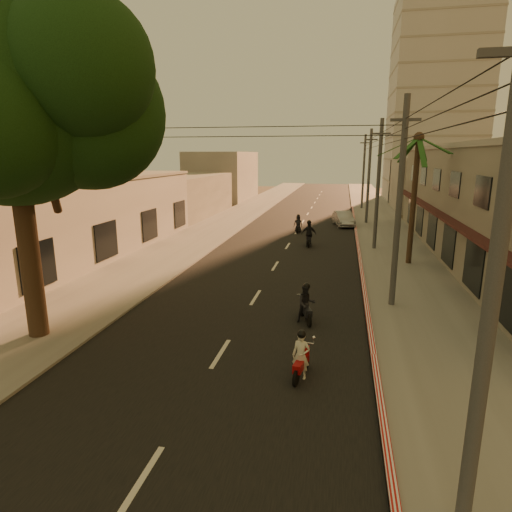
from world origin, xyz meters
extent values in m
plane|color=#383023|center=(0.00, 0.00, 0.00)|extent=(160.00, 160.00, 0.00)
cube|color=black|center=(0.00, 20.00, 0.01)|extent=(10.00, 140.00, 0.02)
cube|color=slate|center=(7.50, 20.00, 0.06)|extent=(5.00, 140.00, 0.12)
cube|color=slate|center=(-7.50, 20.00, 0.06)|extent=(5.00, 140.00, 0.12)
cube|color=#B21413|center=(5.10, 15.00, 0.10)|extent=(0.20, 60.00, 0.20)
cube|color=gray|center=(14.00, 18.00, 3.50)|extent=(8.00, 34.00, 7.00)
cube|color=#3E1A19|center=(9.70, 18.00, 3.10)|extent=(0.80, 34.00, 0.12)
cube|color=#9F9A90|center=(-14.00, 14.00, 2.50)|extent=(8.00, 24.00, 5.00)
cube|color=gray|center=(-14.00, 14.00, 5.10)|extent=(8.20, 24.20, 0.20)
cube|color=#B7B5B2|center=(16.00, 56.00, 14.00)|extent=(12.00, 12.00, 28.00)
cylinder|color=black|center=(-7.00, 2.00, 3.00)|extent=(0.70, 0.70, 6.00)
cylinder|color=black|center=(-6.20, 2.40, 6.00)|extent=(1.22, 2.17, 3.04)
sphere|color=black|center=(-7.00, 2.00, 8.50)|extent=(7.20, 7.20, 7.20)
sphere|color=black|center=(-4.80, 3.00, 8.00)|extent=(5.20, 5.20, 5.20)
sphere|color=black|center=(-4.00, 1.50, 9.20)|extent=(4.40, 4.40, 4.40)
sphere|color=black|center=(-5.80, 4.40, 9.60)|extent=(4.40, 4.40, 4.40)
cylinder|color=black|center=(8.00, 16.00, 3.80)|extent=(0.32, 0.32, 7.60)
sphere|color=black|center=(8.00, 16.00, 7.60)|extent=(0.60, 0.60, 0.60)
cylinder|color=#38383A|center=(6.20, -4.00, 4.50)|extent=(0.26, 0.26, 9.00)
cylinder|color=#38383A|center=(6.20, 8.00, 4.50)|extent=(0.26, 0.26, 9.00)
cube|color=#38383A|center=(6.20, 8.00, 8.00)|extent=(1.20, 0.12, 0.12)
cylinder|color=#38383A|center=(6.20, 20.00, 4.50)|extent=(0.26, 0.26, 9.00)
cube|color=#38383A|center=(6.20, 20.00, 8.00)|extent=(1.20, 0.12, 0.12)
cylinder|color=#38383A|center=(6.20, 32.00, 4.50)|extent=(0.26, 0.26, 9.00)
cube|color=#38383A|center=(6.20, 32.00, 8.00)|extent=(1.20, 0.12, 0.12)
cylinder|color=#38383A|center=(6.20, 44.00, 4.50)|extent=(0.26, 0.26, 9.00)
cube|color=#38383A|center=(6.20, 44.00, 8.00)|extent=(1.20, 0.12, 0.12)
cube|color=#9F9A90|center=(14.00, 45.00, 3.00)|extent=(8.00, 14.00, 6.00)
cube|color=#9F9A90|center=(-14.00, 34.00, 2.20)|extent=(8.00, 14.00, 4.40)
cube|color=#9F9A90|center=(-14.00, 52.00, 3.50)|extent=(8.00, 14.00, 7.00)
cylinder|color=black|center=(2.95, 1.54, 0.25)|extent=(0.18, 0.50, 0.50)
cylinder|color=black|center=(2.75, 0.45, 0.25)|extent=(0.18, 0.50, 0.50)
cube|color=maroon|center=(2.84, 0.93, 0.49)|extent=(0.42, 1.00, 0.27)
cube|color=maroon|center=(2.92, 1.36, 0.62)|extent=(0.28, 0.14, 0.53)
cylinder|color=silver|center=(2.94, 1.47, 0.93)|extent=(0.49, 0.13, 0.04)
imported|color=beige|center=(2.84, 0.93, 0.74)|extent=(0.67, 0.55, 1.49)
sphere|color=black|center=(2.84, 0.93, 1.44)|extent=(0.27, 0.27, 0.27)
sphere|color=silver|center=(2.69, 1.50, 1.15)|extent=(0.11, 0.11, 0.11)
sphere|color=silver|center=(3.18, 1.40, 1.15)|extent=(0.11, 0.11, 0.11)
cylinder|color=black|center=(2.39, 6.07, 0.26)|extent=(0.26, 0.53, 0.52)
cylinder|color=black|center=(2.77, 4.96, 0.26)|extent=(0.26, 0.53, 0.52)
cube|color=black|center=(2.60, 5.45, 0.51)|extent=(0.59, 1.06, 0.28)
cube|color=black|center=(2.45, 5.89, 0.66)|extent=(0.30, 0.18, 0.56)
cylinder|color=silver|center=(2.41, 5.99, 0.98)|extent=(0.50, 0.21, 0.04)
imported|color=black|center=(2.60, 5.45, 0.79)|extent=(1.13, 1.07, 1.57)
sphere|color=black|center=(2.60, 5.45, 1.52)|extent=(0.28, 0.28, 0.28)
cylinder|color=black|center=(1.44, 20.99, 0.31)|extent=(0.17, 0.62, 0.61)
cylinder|color=black|center=(1.57, 19.63, 0.31)|extent=(0.17, 0.62, 0.61)
cube|color=black|center=(1.51, 20.23, 0.60)|extent=(0.42, 1.23, 0.33)
cube|color=black|center=(1.46, 20.78, 0.77)|extent=(0.34, 0.14, 0.66)
cylinder|color=silver|center=(1.45, 20.91, 1.15)|extent=(0.60, 0.10, 0.04)
imported|color=black|center=(1.51, 20.23, 0.92)|extent=(1.17, 0.66, 1.84)
sphere|color=black|center=(1.51, 20.23, 1.79)|extent=(0.33, 0.33, 0.33)
cylinder|color=black|center=(0.17, 26.40, 0.25)|extent=(0.10, 0.51, 0.51)
cylinder|color=black|center=(0.14, 25.27, 0.25)|extent=(0.10, 0.51, 0.51)
cube|color=black|center=(0.15, 25.76, 0.50)|extent=(0.28, 1.00, 0.27)
cube|color=black|center=(0.16, 26.22, 0.63)|extent=(0.27, 0.10, 0.54)
cylinder|color=silver|center=(0.17, 26.33, 0.95)|extent=(0.50, 0.05, 0.04)
imported|color=black|center=(0.15, 25.76, 0.76)|extent=(0.77, 0.52, 1.52)
sphere|color=black|center=(0.15, 25.76, 1.47)|extent=(0.27, 0.27, 0.27)
imported|color=#989B9F|center=(4.01, 30.19, 0.69)|extent=(3.12, 4.77, 1.38)
camera|label=1|loc=(3.85, -10.91, 6.63)|focal=30.00mm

